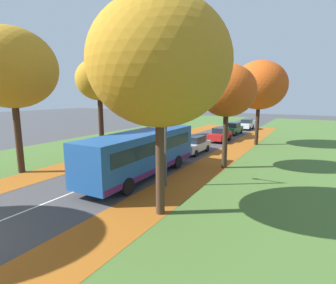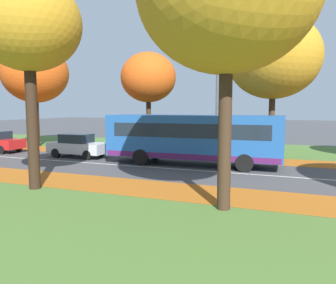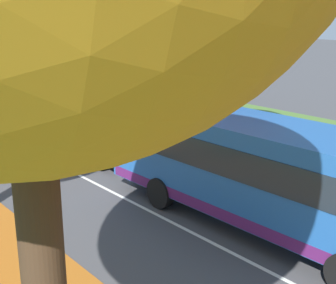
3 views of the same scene
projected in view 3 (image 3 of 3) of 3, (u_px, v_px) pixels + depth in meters
name	position (u px, v px, depth m)	size (l,w,h in m)	color
leaf_litter_left	(4.00, 267.00, 11.03)	(2.80, 60.00, 0.00)	#9E5619
grass_verge_right	(221.00, 128.00, 24.05)	(12.00, 90.00, 0.01)	#476B2D
leaf_litter_right	(255.00, 179.00, 16.78)	(2.80, 60.00, 0.00)	#9E5619
road_centre_line	(59.00, 165.00, 18.30)	(0.12, 80.00, 0.01)	silver
tree_right_mid	(238.00, 15.00, 17.57)	(4.16, 4.16, 7.57)	#382619
bus	(263.00, 170.00, 12.60)	(2.80, 10.44, 2.98)	#1E5199
car_silver_lead	(100.00, 139.00, 18.98)	(1.88, 4.25, 1.62)	#B7BABF
car_red_following	(22.00, 110.00, 24.50)	(1.82, 4.22, 1.62)	#B21919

